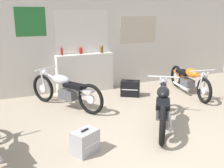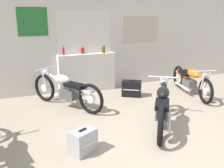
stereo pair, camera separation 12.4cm
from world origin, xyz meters
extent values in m
plane|color=gray|center=(0.00, 0.00, 0.00)|extent=(24.00, 24.00, 0.00)
cube|color=beige|center=(0.00, 3.52, 1.40)|extent=(10.00, 0.06, 2.80)
cube|color=silver|center=(-0.22, 3.48, 1.60)|extent=(1.40, 0.01, 1.04)
cube|color=beige|center=(-0.22, 3.48, 1.60)|extent=(1.46, 0.01, 1.10)
cube|color=#B2A893|center=(1.48, 3.48, 1.60)|extent=(1.17, 0.01, 0.76)
cube|color=#23662D|center=(-1.52, 3.48, 1.87)|extent=(0.73, 0.01, 0.69)
cube|color=silver|center=(-0.22, 3.34, 0.51)|extent=(1.55, 0.28, 1.03)
cylinder|color=maroon|center=(-0.82, 3.37, 1.11)|extent=(0.06, 0.06, 0.17)
cone|color=maroon|center=(-0.82, 3.37, 1.22)|extent=(0.05, 0.05, 0.05)
cylinder|color=red|center=(-0.82, 3.37, 1.26)|extent=(0.02, 0.02, 0.02)
cylinder|color=maroon|center=(-0.31, 3.38, 1.10)|extent=(0.08, 0.08, 0.15)
cone|color=maroon|center=(-0.31, 3.38, 1.20)|extent=(0.07, 0.07, 0.04)
cylinder|color=gold|center=(-0.31, 3.38, 1.23)|extent=(0.03, 0.03, 0.02)
cylinder|color=#5B3814|center=(0.26, 3.30, 1.12)|extent=(0.08, 0.08, 0.18)
cone|color=#5B3814|center=(0.26, 3.30, 1.23)|extent=(0.07, 0.07, 0.05)
cylinder|color=silver|center=(0.26, 3.30, 1.26)|extent=(0.03, 0.03, 0.02)
torus|color=black|center=(2.04, 1.26, 0.30)|extent=(0.20, 0.61, 0.61)
cylinder|color=silver|center=(2.04, 1.26, 0.30)|extent=(0.09, 0.18, 0.17)
torus|color=black|center=(2.35, 2.73, 0.30)|extent=(0.20, 0.61, 0.61)
cylinder|color=silver|center=(2.35, 2.73, 0.30)|extent=(0.09, 0.18, 0.17)
cube|color=#4C4C51|center=(2.21, 2.07, 0.29)|extent=(0.30, 0.46, 0.19)
cylinder|color=orange|center=(2.21, 2.07, 0.47)|extent=(0.33, 1.35, 0.39)
ellipsoid|color=orange|center=(2.17, 1.88, 0.59)|extent=(0.34, 0.55, 0.22)
cube|color=black|center=(2.26, 2.29, 0.51)|extent=(0.34, 0.55, 0.08)
cube|color=orange|center=(2.33, 2.65, 0.45)|extent=(0.20, 0.32, 0.04)
cylinder|color=silver|center=(2.12, 1.32, 0.53)|extent=(0.07, 0.18, 0.44)
cylinder|color=silver|center=(2.00, 1.35, 0.53)|extent=(0.07, 0.18, 0.44)
cylinder|color=silver|center=(2.07, 1.41, 0.76)|extent=(0.63, 0.16, 0.03)
sphere|color=silver|center=(2.06, 1.35, 0.66)|extent=(0.13, 0.13, 0.13)
cylinder|color=silver|center=(2.10, 2.20, 0.17)|extent=(0.23, 0.82, 0.06)
torus|color=black|center=(-1.42, 2.92, 0.33)|extent=(0.42, 0.60, 0.67)
cylinder|color=silver|center=(-1.42, 2.92, 0.33)|extent=(0.15, 0.19, 0.19)
torus|color=black|center=(-0.65, 1.70, 0.33)|extent=(0.42, 0.60, 0.67)
cylinder|color=silver|center=(-0.65, 1.70, 0.33)|extent=(0.15, 0.19, 0.19)
cube|color=#4C4C51|center=(-1.00, 2.25, 0.32)|extent=(0.40, 0.46, 0.21)
cylinder|color=#B2B2B7|center=(-1.00, 2.25, 0.52)|extent=(0.75, 1.14, 0.43)
ellipsoid|color=#B2B2B7|center=(-1.10, 2.41, 0.64)|extent=(0.47, 0.54, 0.22)
cube|color=black|center=(-0.88, 2.06, 0.56)|extent=(0.47, 0.54, 0.08)
cube|color=#B2B2B7|center=(-0.70, 1.77, 0.50)|extent=(0.27, 0.32, 0.04)
cylinder|color=silver|center=(-1.44, 2.83, 0.59)|extent=(0.12, 0.17, 0.49)
cylinder|color=silver|center=(-1.33, 2.89, 0.59)|extent=(0.12, 0.17, 0.49)
cylinder|color=silver|center=(-1.35, 2.80, 0.84)|extent=(0.56, 0.37, 0.03)
sphere|color=silver|center=(-1.38, 2.85, 0.74)|extent=(0.13, 0.13, 0.13)
cylinder|color=silver|center=(-0.83, 2.24, 0.18)|extent=(0.48, 0.71, 0.06)
torus|color=black|center=(0.81, 1.19, 0.33)|extent=(0.45, 0.60, 0.66)
cylinder|color=silver|center=(0.81, 1.19, 0.33)|extent=(0.16, 0.19, 0.18)
torus|color=black|center=(-0.02, -0.02, 0.33)|extent=(0.45, 0.60, 0.66)
cylinder|color=silver|center=(-0.02, -0.02, 0.33)|extent=(0.16, 0.19, 0.18)
cube|color=#4C4C51|center=(0.35, 0.52, 0.32)|extent=(0.41, 0.46, 0.20)
cylinder|color=black|center=(0.35, 0.52, 0.51)|extent=(0.81, 1.13, 0.42)
ellipsoid|color=black|center=(0.46, 0.68, 0.63)|extent=(0.48, 0.55, 0.22)
cube|color=black|center=(0.23, 0.34, 0.55)|extent=(0.48, 0.55, 0.08)
cube|color=black|center=(0.03, 0.05, 0.49)|extent=(0.28, 0.32, 0.04)
cylinder|color=silver|center=(0.72, 1.16, 0.58)|extent=(0.13, 0.16, 0.48)
cylinder|color=silver|center=(0.82, 1.09, 0.58)|extent=(0.13, 0.16, 0.48)
cylinder|color=silver|center=(0.73, 1.07, 0.82)|extent=(0.54, 0.39, 0.03)
sphere|color=silver|center=(0.76, 1.12, 0.72)|extent=(0.13, 0.13, 0.13)
cylinder|color=silver|center=(0.41, 0.36, 0.18)|extent=(0.51, 0.70, 0.06)
cube|color=#9E9EA3|center=(-1.26, 0.22, 0.18)|extent=(0.48, 0.42, 0.37)
cube|color=silver|center=(-1.20, 0.10, 0.18)|extent=(0.30, 0.16, 0.02)
cube|color=black|center=(-1.26, 0.22, 0.38)|extent=(0.14, 0.09, 0.02)
cube|color=black|center=(0.70, 2.46, 0.20)|extent=(0.55, 0.49, 0.40)
cube|color=silver|center=(0.62, 2.34, 0.20)|extent=(0.34, 0.23, 0.02)
cube|color=black|center=(0.70, 2.46, 0.42)|extent=(0.15, 0.11, 0.02)
camera|label=1|loc=(-2.36, -3.26, 2.12)|focal=42.00mm
camera|label=2|loc=(-2.25, -3.31, 2.12)|focal=42.00mm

